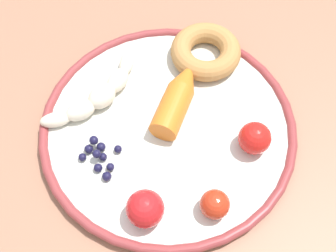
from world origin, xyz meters
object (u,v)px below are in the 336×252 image
(dining_table, at_px, (137,190))
(blueberry_pile, at_px, (99,156))
(carrot_orange, at_px, (178,97))
(plate, at_px, (168,127))
(tomato_near, at_px, (145,209))
(donut, at_px, (206,52))
(tomato_mid, at_px, (255,138))
(banana, at_px, (98,94))
(tomato_far, at_px, (215,204))

(dining_table, distance_m, blueberry_pile, 0.12)
(carrot_orange, bearing_deg, plate, -111.77)
(dining_table, xyz_separation_m, tomato_near, (0.02, -0.07, 0.13))
(dining_table, relative_size, blueberry_pile, 20.30)
(carrot_orange, height_order, tomato_near, tomato_near)
(donut, bearing_deg, tomato_mid, -69.91)
(carrot_orange, bearing_deg, dining_table, -126.19)
(donut, xyz_separation_m, tomato_mid, (0.05, -0.14, 0.01))
(dining_table, bearing_deg, banana, 117.48)
(blueberry_pile, bearing_deg, carrot_orange, 39.08)
(carrot_orange, distance_m, tomato_mid, 0.11)
(donut, relative_size, tomato_near, 2.25)
(banana, height_order, carrot_orange, carrot_orange)
(blueberry_pile, distance_m, tomato_far, 0.15)
(tomato_mid, bearing_deg, blueberry_pile, -175.18)
(plate, bearing_deg, blueberry_pile, -151.39)
(plate, height_order, tomato_near, tomato_near)
(dining_table, height_order, tomato_mid, tomato_mid)
(tomato_near, relative_size, tomato_mid, 1.08)
(banana, distance_m, tomato_near, 0.17)
(tomato_near, height_order, tomato_far, tomato_near)
(tomato_mid, height_order, tomato_far, tomato_mid)
(plate, xyz_separation_m, tomato_mid, (0.11, -0.03, 0.02))
(banana, relative_size, carrot_orange, 1.04)
(banana, distance_m, tomato_mid, 0.21)
(banana, distance_m, carrot_orange, 0.11)
(donut, xyz_separation_m, tomato_near, (-0.08, -0.23, 0.01))
(dining_table, relative_size, carrot_orange, 9.41)
(dining_table, relative_size, plate, 3.43)
(banana, bearing_deg, dining_table, -62.52)
(carrot_orange, distance_m, tomato_far, 0.15)
(carrot_orange, distance_m, tomato_near, 0.16)
(tomato_mid, bearing_deg, tomato_near, -146.03)
(banana, height_order, tomato_near, tomato_near)
(plate, distance_m, carrot_orange, 0.04)
(tomato_near, bearing_deg, banana, 111.77)
(plate, bearing_deg, dining_table, -134.14)
(dining_table, relative_size, tomato_far, 32.85)
(donut, xyz_separation_m, blueberry_pile, (-0.14, -0.16, -0.01))
(banana, xyz_separation_m, carrot_orange, (0.10, -0.01, 0.01))
(tomato_near, bearing_deg, plate, 77.37)
(donut, relative_size, tomato_mid, 2.42)
(dining_table, xyz_separation_m, donut, (0.10, 0.16, 0.12))
(dining_table, xyz_separation_m, tomato_mid, (0.15, 0.02, 0.12))
(dining_table, bearing_deg, plate, 45.86)
(tomato_near, bearing_deg, tomato_mid, 33.97)
(banana, height_order, blueberry_pile, banana)
(banana, xyz_separation_m, tomato_near, (0.06, -0.16, 0.01))
(dining_table, bearing_deg, blueberry_pile, 179.59)
(donut, height_order, blueberry_pile, donut)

